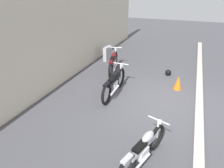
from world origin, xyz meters
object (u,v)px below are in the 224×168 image
at_px(stone_marker, 108,53).
at_px(motorcycle_silver, 144,149).
at_px(traffic_cone, 178,83).
at_px(motorcycle_maroon, 113,62).
at_px(motorcycle_black, 114,83).
at_px(helmet, 168,73).

distance_m(stone_marker, motorcycle_silver, 7.28).
bearing_deg(traffic_cone, stone_marker, 60.95).
distance_m(stone_marker, motorcycle_maroon, 1.72).
bearing_deg(motorcycle_maroon, stone_marker, 19.89).
bearing_deg(traffic_cone, motorcycle_maroon, 76.29).
bearing_deg(motorcycle_silver, traffic_cone, 12.40).
bearing_deg(traffic_cone, motorcycle_silver, 174.70).
bearing_deg(traffic_cone, motorcycle_black, 121.29).
bearing_deg(motorcycle_silver, stone_marker, 46.99).
relative_size(stone_marker, motorcycle_silver, 0.40).
height_order(motorcycle_black, motorcycle_maroon, motorcycle_maroon).
relative_size(stone_marker, motorcycle_black, 0.34).
distance_m(motorcycle_black, motorcycle_maroon, 2.23).
relative_size(stone_marker, helmet, 2.76).
distance_m(stone_marker, helmet, 3.55).
distance_m(stone_marker, traffic_cone, 4.51).
bearing_deg(motorcycle_maroon, helmet, -90.91).
height_order(traffic_cone, motorcycle_silver, motorcycle_silver).
relative_size(helmet, motorcycle_silver, 0.14).
distance_m(helmet, motorcycle_black, 3.07).
height_order(traffic_cone, motorcycle_black, motorcycle_black).
bearing_deg(motorcycle_black, motorcycle_silver, -147.83).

